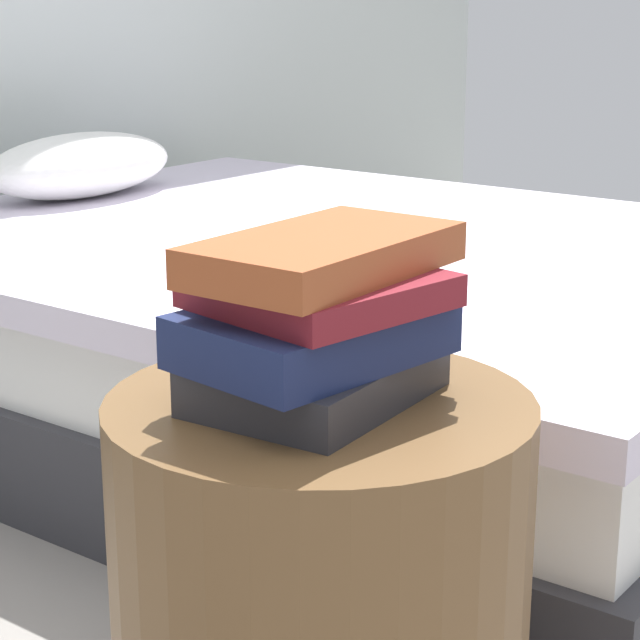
# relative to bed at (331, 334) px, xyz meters

# --- Properties ---
(bed) EXTENTS (1.58, 2.04, 0.62)m
(bed) POSITION_rel_bed_xyz_m (0.00, 0.00, 0.00)
(bed) COLOR #2D2D33
(bed) RESTS_ON ground_plane
(side_table) EXTENTS (0.46, 0.46, 0.55)m
(side_table) POSITION_rel_bed_xyz_m (-1.06, -0.80, 0.04)
(side_table) COLOR brown
(side_table) RESTS_ON ground_plane
(book_charcoal) EXTENTS (0.27, 0.21, 0.05)m
(book_charcoal) POSITION_rel_bed_xyz_m (-1.05, -0.80, 0.34)
(book_charcoal) COLOR #28282D
(book_charcoal) RESTS_ON side_table
(book_navy) EXTENTS (0.28, 0.21, 0.05)m
(book_navy) POSITION_rel_bed_xyz_m (-1.07, -0.80, 0.39)
(book_navy) COLOR #19234C
(book_navy) RESTS_ON book_charcoal
(book_maroon) EXTENTS (0.25, 0.24, 0.03)m
(book_maroon) POSITION_rel_bed_xyz_m (-1.06, -0.80, 0.44)
(book_maroon) COLOR maroon
(book_maroon) RESTS_ON book_navy
(book_rust) EXTENTS (0.30, 0.18, 0.04)m
(book_rust) POSITION_rel_bed_xyz_m (-1.05, -0.81, 0.48)
(book_rust) COLOR #994723
(book_rust) RESTS_ON book_maroon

